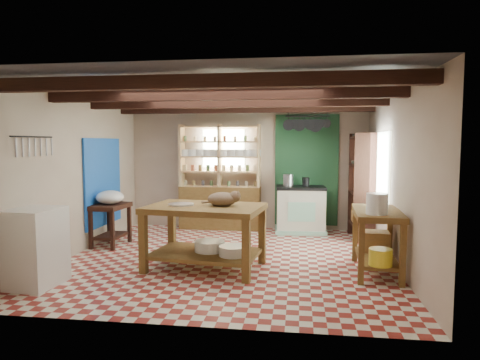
# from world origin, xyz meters

# --- Properties ---
(floor) EXTENTS (5.00, 5.00, 0.02)m
(floor) POSITION_xyz_m (0.00, 0.00, -0.01)
(floor) COLOR maroon
(floor) RESTS_ON ground
(ceiling) EXTENTS (5.00, 5.00, 0.02)m
(ceiling) POSITION_xyz_m (0.00, 0.00, 2.60)
(ceiling) COLOR #434247
(ceiling) RESTS_ON wall_back
(wall_back) EXTENTS (5.00, 0.04, 2.60)m
(wall_back) POSITION_xyz_m (0.00, 2.50, 1.30)
(wall_back) COLOR #C2AF9C
(wall_back) RESTS_ON floor
(wall_front) EXTENTS (5.00, 0.04, 2.60)m
(wall_front) POSITION_xyz_m (0.00, -2.50, 1.30)
(wall_front) COLOR #C2AF9C
(wall_front) RESTS_ON floor
(wall_left) EXTENTS (0.04, 5.00, 2.60)m
(wall_left) POSITION_xyz_m (-2.50, 0.00, 1.30)
(wall_left) COLOR #C2AF9C
(wall_left) RESTS_ON floor
(wall_right) EXTENTS (0.04, 5.00, 2.60)m
(wall_right) POSITION_xyz_m (2.50, 0.00, 1.30)
(wall_right) COLOR #C2AF9C
(wall_right) RESTS_ON floor
(ceiling_beams) EXTENTS (5.00, 3.80, 0.15)m
(ceiling_beams) POSITION_xyz_m (0.00, 0.00, 2.48)
(ceiling_beams) COLOR black
(ceiling_beams) RESTS_ON ceiling
(blue_wall_patch) EXTENTS (0.04, 1.40, 1.60)m
(blue_wall_patch) POSITION_xyz_m (-2.47, 0.90, 1.10)
(blue_wall_patch) COLOR blue
(blue_wall_patch) RESTS_ON wall_left
(green_wall_patch) EXTENTS (1.30, 0.04, 2.30)m
(green_wall_patch) POSITION_xyz_m (1.25, 2.47, 1.25)
(green_wall_patch) COLOR #1C4828
(green_wall_patch) RESTS_ON wall_back
(window_back) EXTENTS (0.90, 0.02, 0.80)m
(window_back) POSITION_xyz_m (-0.50, 2.48, 1.70)
(window_back) COLOR white
(window_back) RESTS_ON wall_back
(window_right) EXTENTS (0.02, 1.30, 1.20)m
(window_right) POSITION_xyz_m (2.48, 1.00, 1.40)
(window_right) COLOR white
(window_right) RESTS_ON wall_right
(utensil_rail) EXTENTS (0.06, 0.90, 0.28)m
(utensil_rail) POSITION_xyz_m (-2.44, -1.20, 1.78)
(utensil_rail) COLOR black
(utensil_rail) RESTS_ON wall_left
(pot_rack) EXTENTS (0.86, 0.12, 0.36)m
(pot_rack) POSITION_xyz_m (1.25, 2.05, 2.18)
(pot_rack) COLOR black
(pot_rack) RESTS_ON ceiling
(shelving_unit) EXTENTS (1.70, 0.34, 2.20)m
(shelving_unit) POSITION_xyz_m (-0.55, 2.31, 1.10)
(shelving_unit) COLOR #DEB480
(shelving_unit) RESTS_ON floor
(tall_rack) EXTENTS (0.40, 0.86, 2.00)m
(tall_rack) POSITION_xyz_m (2.28, 1.80, 1.00)
(tall_rack) COLOR black
(tall_rack) RESTS_ON floor
(work_table) EXTENTS (1.75, 1.29, 0.92)m
(work_table) POSITION_xyz_m (-0.24, -0.54, 0.46)
(work_table) COLOR brown
(work_table) RESTS_ON floor
(stove) EXTENTS (1.01, 0.71, 0.95)m
(stove) POSITION_xyz_m (1.13, 2.15, 0.47)
(stove) COLOR beige
(stove) RESTS_ON floor
(prep_table) EXTENTS (0.55, 0.77, 0.74)m
(prep_table) POSITION_xyz_m (-2.20, 0.58, 0.37)
(prep_table) COLOR black
(prep_table) RESTS_ON floor
(white_cabinet) EXTENTS (0.60, 0.70, 0.99)m
(white_cabinet) POSITION_xyz_m (-2.22, -1.56, 0.50)
(white_cabinet) COLOR white
(white_cabinet) RESTS_ON floor
(right_counter) EXTENTS (0.69, 1.27, 0.89)m
(right_counter) POSITION_xyz_m (2.18, -0.43, 0.44)
(right_counter) COLOR brown
(right_counter) RESTS_ON floor
(cat) EXTENTS (0.45, 0.35, 0.20)m
(cat) POSITION_xyz_m (0.01, -0.52, 1.02)
(cat) COLOR #86674E
(cat) RESTS_ON work_table
(steel_tray) EXTENTS (0.42, 0.42, 0.02)m
(steel_tray) POSITION_xyz_m (-0.60, -0.54, 0.93)
(steel_tray) COLOR #ADACB4
(steel_tray) RESTS_ON work_table
(basin_large) EXTENTS (0.49, 0.49, 0.15)m
(basin_large) POSITION_xyz_m (-0.19, -0.50, 0.32)
(basin_large) COLOR white
(basin_large) RESTS_ON work_table
(basin_small) EXTENTS (0.44, 0.44, 0.14)m
(basin_small) POSITION_xyz_m (0.19, -0.70, 0.31)
(basin_small) COLOR white
(basin_small) RESTS_ON work_table
(kettle_left) EXTENTS (0.22, 0.22, 0.24)m
(kettle_left) POSITION_xyz_m (0.88, 2.13, 1.07)
(kettle_left) COLOR #ADACB4
(kettle_left) RESTS_ON stove
(kettle_right) EXTENTS (0.15, 0.15, 0.18)m
(kettle_right) POSITION_xyz_m (1.23, 2.16, 1.04)
(kettle_right) COLOR black
(kettle_right) RESTS_ON stove
(enamel_bowl) EXTENTS (0.51, 0.51, 0.24)m
(enamel_bowl) POSITION_xyz_m (-2.20, 0.58, 0.86)
(enamel_bowl) COLOR white
(enamel_bowl) RESTS_ON prep_table
(white_bucket) EXTENTS (0.29, 0.29, 0.28)m
(white_bucket) POSITION_xyz_m (2.11, -0.77, 1.03)
(white_bucket) COLOR white
(white_bucket) RESTS_ON right_counter
(wicker_basket) EXTENTS (0.44, 0.36, 0.29)m
(wicker_basket) POSITION_xyz_m (2.20, -0.13, 0.38)
(wicker_basket) COLOR #A97A44
(wicker_basket) RESTS_ON right_counter
(yellow_tub) EXTENTS (0.31, 0.31, 0.22)m
(yellow_tub) POSITION_xyz_m (2.15, -0.88, 0.34)
(yellow_tub) COLOR yellow
(yellow_tub) RESTS_ON right_counter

